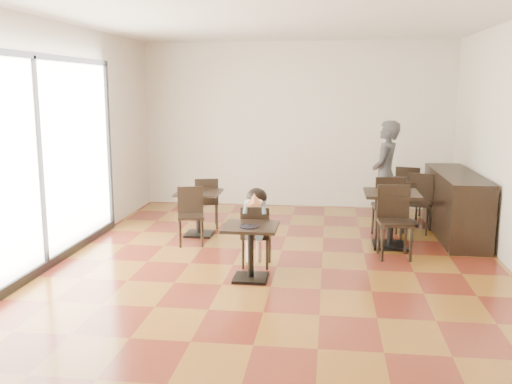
% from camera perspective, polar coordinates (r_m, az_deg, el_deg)
% --- Properties ---
extents(floor, '(6.00, 8.00, 0.01)m').
position_cam_1_polar(floor, '(7.56, 2.10, -7.47)').
color(floor, brown).
rests_on(floor, ground).
extents(ceiling, '(6.00, 8.00, 0.01)m').
position_cam_1_polar(ceiling, '(7.25, 2.28, 17.38)').
color(ceiling, silver).
rests_on(ceiling, floor).
extents(wall_back, '(6.00, 0.01, 3.20)m').
position_cam_1_polar(wall_back, '(11.21, 4.05, 6.69)').
color(wall_back, beige).
rests_on(wall_back, floor).
extents(wall_front, '(6.00, 0.01, 3.20)m').
position_cam_1_polar(wall_front, '(3.31, -4.10, -2.15)').
color(wall_front, beige).
rests_on(wall_front, floor).
extents(wall_left, '(0.01, 8.00, 3.20)m').
position_cam_1_polar(wall_left, '(8.07, -19.62, 4.69)').
color(wall_left, beige).
rests_on(wall_left, floor).
extents(storefront_window, '(0.04, 4.50, 2.60)m').
position_cam_1_polar(storefront_window, '(7.64, -21.01, 2.80)').
color(storefront_window, white).
rests_on(storefront_window, floor).
extents(child_table, '(0.65, 0.65, 0.68)m').
position_cam_1_polar(child_table, '(6.97, -0.53, -6.07)').
color(child_table, black).
rests_on(child_table, floor).
extents(child_chair, '(0.37, 0.37, 0.82)m').
position_cam_1_polar(child_chair, '(7.48, 0.05, -4.38)').
color(child_chair, black).
rests_on(child_chair, floor).
extents(child, '(0.37, 0.52, 1.03)m').
position_cam_1_polar(child, '(7.45, 0.05, -3.59)').
color(child, slate).
rests_on(child, child_chair).
extents(plate, '(0.23, 0.23, 0.01)m').
position_cam_1_polar(plate, '(6.79, -0.65, -3.49)').
color(plate, black).
rests_on(plate, child_table).
extents(pizza_slice, '(0.24, 0.18, 0.06)m').
position_cam_1_polar(pizza_slice, '(7.19, -0.14, -1.03)').
color(pizza_slice, '#D9C871').
rests_on(pizza_slice, child).
extents(adult_patron, '(0.60, 0.75, 1.79)m').
position_cam_1_polar(adult_patron, '(9.67, 12.80, 1.68)').
color(adult_patron, '#38393D').
rests_on(adult_patron, floor).
extents(cafe_table_mid, '(0.83, 0.83, 0.82)m').
position_cam_1_polar(cafe_table_mid, '(8.60, 13.32, -2.71)').
color(cafe_table_mid, black).
rests_on(cafe_table_mid, floor).
extents(cafe_table_left, '(0.81, 0.81, 0.71)m').
position_cam_1_polar(cafe_table_left, '(9.08, -5.71, -2.15)').
color(cafe_table_left, black).
rests_on(cafe_table_left, floor).
extents(cafe_table_back, '(0.93, 0.93, 0.78)m').
position_cam_1_polar(cafe_table_back, '(10.09, 14.51, -0.95)').
color(cafe_table_back, black).
rests_on(cafe_table_back, floor).
extents(chair_mid_a, '(0.47, 0.47, 0.99)m').
position_cam_1_polar(chair_mid_a, '(9.11, 13.00, -1.42)').
color(chair_mid_a, black).
rests_on(chair_mid_a, floor).
extents(chair_mid_b, '(0.47, 0.47, 0.99)m').
position_cam_1_polar(chair_mid_b, '(8.04, 13.74, -3.01)').
color(chair_mid_b, black).
rests_on(chair_mid_b, floor).
extents(chair_left_a, '(0.47, 0.47, 0.85)m').
position_cam_1_polar(chair_left_a, '(9.59, -4.98, -1.02)').
color(chair_left_a, black).
rests_on(chair_left_a, floor).
extents(chair_left_b, '(0.47, 0.47, 0.85)m').
position_cam_1_polar(chair_left_b, '(8.54, -6.54, -2.47)').
color(chair_left_b, black).
rests_on(chair_left_b, floor).
extents(chair_back_a, '(0.53, 0.53, 0.94)m').
position_cam_1_polar(chair_back_a, '(10.63, 15.02, 0.03)').
color(chair_back_a, black).
rests_on(chair_back_a, floor).
extents(chair_back_b, '(0.53, 0.53, 0.94)m').
position_cam_1_polar(chair_back_b, '(9.56, 15.88, -1.15)').
color(chair_back_b, black).
rests_on(chair_back_b, floor).
extents(service_counter, '(0.60, 2.40, 1.00)m').
position_cam_1_polar(service_counter, '(9.56, 19.31, -1.17)').
color(service_counter, black).
rests_on(service_counter, floor).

